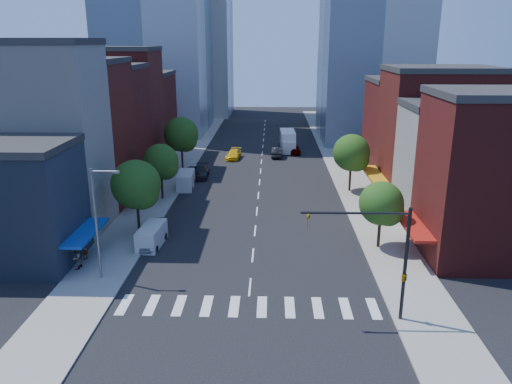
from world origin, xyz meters
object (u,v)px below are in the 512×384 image
(cargo_van_near, at_px, (151,236))
(cargo_van_far, at_px, (186,180))
(traffic_car_oncoming, at_px, (277,152))
(traffic_car_far, at_px, (295,149))
(parked_car_rear, at_px, (201,172))
(taxi, at_px, (234,154))
(box_truck, at_px, (288,141))
(pedestrian_far, at_px, (77,258))
(parked_car_third, at_px, (192,172))
(pedestrian_near, at_px, (85,250))
(parked_car_second, at_px, (159,227))
(parked_car_front, at_px, (151,241))

(cargo_van_near, relative_size, cargo_van_far, 0.92)
(traffic_car_oncoming, xyz_separation_m, traffic_car_far, (3.06, 2.56, -0.08))
(cargo_van_near, bearing_deg, parked_car_rear, 90.70)
(cargo_van_far, height_order, taxi, cargo_van_far)
(parked_car_rear, distance_m, box_truck, 22.44)
(traffic_car_far, height_order, pedestrian_far, pedestrian_far)
(parked_car_third, xyz_separation_m, cargo_van_near, (-0.01, -24.51, 0.29))
(cargo_van_far, bearing_deg, parked_car_third, 86.64)
(parked_car_third, bearing_deg, pedestrian_near, -100.16)
(parked_car_second, distance_m, traffic_car_oncoming, 36.68)
(traffic_car_oncoming, relative_size, pedestrian_far, 2.52)
(parked_car_front, height_order, cargo_van_far, cargo_van_far)
(cargo_van_near, height_order, traffic_car_far, cargo_van_near)
(parked_car_second, height_order, parked_car_rear, parked_car_rear)
(taxi, bearing_deg, parked_car_front, -91.13)
(parked_car_front, relative_size, parked_car_second, 0.94)
(box_truck, distance_m, pedestrian_near, 50.18)
(taxi, bearing_deg, pedestrian_far, -96.90)
(parked_car_third, relative_size, traffic_car_oncoming, 0.99)
(box_truck, bearing_deg, traffic_car_oncoming, -110.93)
(box_truck, xyz_separation_m, pedestrian_far, (-18.89, -48.40, -0.43))
(box_truck, height_order, pedestrian_near, box_truck)
(parked_car_second, bearing_deg, parked_car_rear, 78.91)
(parked_car_second, xyz_separation_m, parked_car_third, (-0.01, 21.49, -0.02))
(parked_car_front, distance_m, parked_car_second, 3.36)
(cargo_van_near, xyz_separation_m, taxi, (4.97, 36.05, -0.24))
(traffic_car_oncoming, bearing_deg, cargo_van_far, 59.73)
(traffic_car_oncoming, xyz_separation_m, pedestrian_far, (-17.01, -43.00, 0.32))
(parked_car_rear, distance_m, taxi, 12.07)
(traffic_car_oncoming, distance_m, box_truck, 5.77)
(cargo_van_near, bearing_deg, parked_car_second, 93.22)
(parked_car_front, distance_m, cargo_van_far, 19.39)
(cargo_van_far, bearing_deg, traffic_car_far, 51.16)
(taxi, bearing_deg, parked_car_second, -91.89)
(taxi, bearing_deg, traffic_car_far, 29.15)
(parked_car_rear, relative_size, traffic_car_oncoming, 1.07)
(pedestrian_near, xyz_separation_m, pedestrian_far, (0.00, -1.91, 0.15))
(parked_car_rear, relative_size, cargo_van_far, 1.04)
(parked_car_second, xyz_separation_m, taxi, (4.95, 33.03, 0.02))
(parked_car_front, relative_size, taxi, 0.80)
(traffic_car_oncoming, xyz_separation_m, pedestrian_near, (-17.01, -41.09, 0.16))
(parked_car_rear, height_order, traffic_car_oncoming, traffic_car_oncoming)
(traffic_car_far, relative_size, pedestrian_far, 2.19)
(pedestrian_far, bearing_deg, taxi, 176.03)
(parked_car_front, relative_size, box_truck, 0.48)
(parked_car_second, xyz_separation_m, cargo_van_far, (-0.00, 16.03, 0.35))
(parked_car_second, relative_size, parked_car_third, 0.87)
(parked_car_front, distance_m, pedestrian_far, 7.07)
(cargo_van_near, xyz_separation_m, traffic_car_far, (15.08, 40.24, -0.24))
(parked_car_third, relative_size, traffic_car_far, 1.14)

